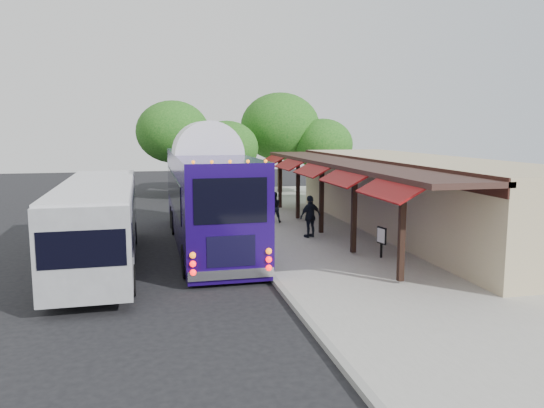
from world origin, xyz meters
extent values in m
plane|color=black|center=(0.00, 0.00, 0.00)|extent=(90.00, 90.00, 0.00)
cube|color=#9E9B93|center=(5.00, 4.00, 0.07)|extent=(10.00, 40.00, 0.15)
cube|color=gray|center=(0.05, 4.00, 0.07)|extent=(0.20, 40.00, 0.16)
cube|color=tan|center=(8.50, 4.00, 1.80)|extent=(5.00, 20.00, 3.60)
cube|color=black|center=(5.98, 4.00, 3.30)|extent=(0.06, 20.00, 0.60)
cube|color=#331E19|center=(4.90, 4.00, 3.40)|extent=(2.60, 20.00, 0.18)
cube|color=black|center=(3.78, -4.00, 1.80)|extent=(0.18, 0.18, 3.16)
cube|color=maroon|center=(3.35, -4.00, 3.15)|extent=(1.00, 3.20, 0.57)
cube|color=black|center=(3.78, 0.00, 1.80)|extent=(0.18, 0.18, 3.16)
cube|color=maroon|center=(3.35, 0.00, 3.15)|extent=(1.00, 3.20, 0.57)
cube|color=black|center=(3.78, 4.00, 1.80)|extent=(0.18, 0.18, 3.16)
cube|color=maroon|center=(3.35, 4.00, 3.15)|extent=(1.00, 3.20, 0.57)
cube|color=black|center=(3.78, 8.00, 1.80)|extent=(0.18, 0.18, 3.16)
cube|color=maroon|center=(3.35, 8.00, 3.15)|extent=(1.00, 3.20, 0.57)
cube|color=black|center=(3.78, 12.00, 1.80)|extent=(0.18, 0.18, 3.16)
cube|color=maroon|center=(3.35, 12.00, 3.15)|extent=(1.00, 3.20, 0.57)
sphere|color=#1C609A|center=(4.20, -2.00, 2.88)|extent=(0.26, 0.26, 0.26)
sphere|color=#1C609A|center=(4.20, 3.00, 2.88)|extent=(0.26, 0.26, 0.26)
sphere|color=#1C609A|center=(4.20, 8.00, 2.88)|extent=(0.26, 0.26, 0.26)
cube|color=#1A0752|center=(-1.45, 3.61, 2.20)|extent=(2.88, 13.07, 3.42)
cube|color=#1A0752|center=(-1.45, 3.61, 0.33)|extent=(2.82, 12.93, 0.38)
ellipsoid|color=white|center=(-1.45, 3.61, 3.89)|extent=(2.88, 12.80, 0.61)
cube|color=black|center=(-1.45, -2.92, 2.77)|extent=(2.27, 0.05, 1.41)
cube|color=silver|center=(-1.45, -2.84, 0.46)|extent=(2.72, 0.22, 0.30)
sphere|color=#FF0C0C|center=(-2.64, -2.94, 0.74)|extent=(0.20, 0.20, 0.20)
sphere|color=#FF0C0C|center=(-0.26, -2.94, 0.74)|extent=(0.20, 0.20, 0.20)
cylinder|color=black|center=(-2.71, -1.34, 0.57)|extent=(0.34, 1.13, 1.13)
cylinder|color=black|center=(-0.19, -1.34, 0.57)|extent=(0.34, 1.13, 1.13)
cylinder|color=black|center=(-2.71, 7.79, 0.57)|extent=(0.34, 1.13, 1.13)
cylinder|color=black|center=(-0.19, 7.79, 0.57)|extent=(0.34, 1.13, 1.13)
cube|color=gray|center=(-5.65, 0.97, 1.65)|extent=(2.69, 11.40, 2.62)
cube|color=black|center=(-6.90, 0.97, 1.88)|extent=(0.22, 9.65, 0.99)
cube|color=black|center=(-4.41, 0.97, 1.88)|extent=(0.22, 9.65, 0.99)
cube|color=silver|center=(-5.65, 0.97, 3.00)|extent=(2.64, 11.17, 0.10)
cylinder|color=black|center=(-6.79, -3.01, 0.47)|extent=(0.30, 0.95, 0.95)
cylinder|color=black|center=(-4.52, -3.01, 0.47)|extent=(0.30, 0.95, 0.95)
cylinder|color=black|center=(-6.79, 4.37, 0.47)|extent=(0.30, 0.95, 0.95)
cylinder|color=black|center=(-4.52, 4.37, 0.47)|extent=(0.30, 0.95, 0.95)
imported|color=black|center=(0.60, 4.88, 1.03)|extent=(0.70, 0.51, 1.76)
imported|color=black|center=(2.35, 7.46, 0.94)|extent=(0.78, 0.62, 1.59)
imported|color=black|center=(3.09, 3.44, 1.09)|extent=(1.19, 0.83, 1.88)
imported|color=black|center=(3.02, 11.93, 0.91)|extent=(0.99, 0.57, 1.53)
cube|color=black|center=(4.59, -0.79, 0.73)|extent=(0.08, 0.08, 1.17)
cube|color=black|center=(4.59, -0.79, 1.00)|extent=(0.15, 0.53, 0.64)
cube|color=white|center=(4.56, -0.79, 1.00)|extent=(0.10, 0.44, 0.53)
cylinder|color=#382314|center=(1.30, 17.15, 1.24)|extent=(0.36, 0.36, 2.49)
ellipsoid|color=#124B13|center=(1.30, 17.15, 3.67)|extent=(4.29, 4.29, 3.65)
cylinder|color=#382314|center=(5.80, 20.38, 1.73)|extent=(0.36, 0.36, 3.46)
ellipsoid|color=#124B13|center=(5.80, 20.38, 5.11)|extent=(5.97, 5.97, 5.07)
cylinder|color=#382314|center=(8.62, 18.64, 1.29)|extent=(0.36, 0.36, 2.57)
ellipsoid|color=#124B13|center=(8.62, 18.64, 3.80)|extent=(4.45, 4.45, 3.78)
cylinder|color=#382314|center=(-2.09, 22.25, 1.60)|extent=(0.36, 0.36, 3.19)
ellipsoid|color=#124B13|center=(-2.09, 22.25, 4.72)|extent=(5.52, 5.52, 4.69)
camera|label=1|loc=(-3.71, -18.82, 4.96)|focal=35.00mm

